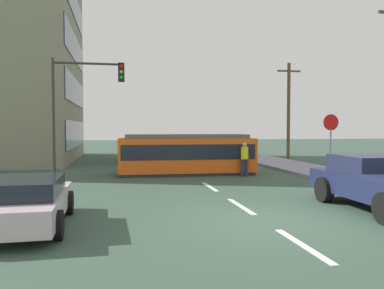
% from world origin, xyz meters
% --- Properties ---
extents(ground_plane, '(120.00, 120.00, 0.00)m').
position_xyz_m(ground_plane, '(0.00, 10.00, 0.00)').
color(ground_plane, '#364D3F').
extents(sidewalk_curb_right, '(3.20, 36.00, 0.14)m').
position_xyz_m(sidewalk_curb_right, '(6.80, 6.00, 0.07)').
color(sidewalk_curb_right, gray).
rests_on(sidewalk_curb_right, ground).
extents(lane_stripe_0, '(0.16, 2.40, 0.01)m').
position_xyz_m(lane_stripe_0, '(0.00, -2.00, 0.01)').
color(lane_stripe_0, silver).
rests_on(lane_stripe_0, ground).
extents(lane_stripe_1, '(0.16, 2.40, 0.01)m').
position_xyz_m(lane_stripe_1, '(0.00, 2.00, 0.01)').
color(lane_stripe_1, silver).
rests_on(lane_stripe_1, ground).
extents(lane_stripe_2, '(0.16, 2.40, 0.01)m').
position_xyz_m(lane_stripe_2, '(0.00, 6.00, 0.01)').
color(lane_stripe_2, silver).
rests_on(lane_stripe_2, ground).
extents(lane_stripe_3, '(0.16, 2.40, 0.01)m').
position_xyz_m(lane_stripe_3, '(0.00, 16.57, 0.01)').
color(lane_stripe_3, silver).
rests_on(lane_stripe_3, ground).
extents(lane_stripe_4, '(0.16, 2.40, 0.01)m').
position_xyz_m(lane_stripe_4, '(0.00, 22.57, 0.01)').
color(lane_stripe_4, silver).
rests_on(lane_stripe_4, ground).
extents(streetcar_tram, '(6.94, 2.71, 2.05)m').
position_xyz_m(streetcar_tram, '(-0.18, 10.57, 1.06)').
color(streetcar_tram, orange).
rests_on(streetcar_tram, ground).
extents(city_bus, '(2.58, 5.96, 1.84)m').
position_xyz_m(city_bus, '(-1.31, 18.51, 1.06)').
color(city_bus, '#3C3E92').
rests_on(city_bus, ground).
extents(pedestrian_crossing, '(0.50, 0.36, 1.67)m').
position_xyz_m(pedestrian_crossing, '(2.47, 9.01, 0.94)').
color(pedestrian_crossing, '#263050').
rests_on(pedestrian_crossing, ground).
extents(pickup_truck_parked, '(2.34, 5.03, 1.55)m').
position_xyz_m(pickup_truck_parked, '(3.81, 0.70, 0.80)').
color(pickup_truck_parked, '#1A2142').
rests_on(pickup_truck_parked, ground).
extents(parked_sedan_near, '(2.01, 4.30, 1.19)m').
position_xyz_m(parked_sedan_near, '(-5.80, 0.54, 0.62)').
color(parked_sedan_near, beige).
rests_on(parked_sedan_near, ground).
extents(stop_sign, '(0.76, 0.07, 2.88)m').
position_xyz_m(stop_sign, '(6.24, 7.61, 2.19)').
color(stop_sign, gray).
rests_on(stop_sign, sidewalk_curb_right).
extents(traffic_light_mast, '(3.16, 0.33, 5.43)m').
position_xyz_m(traffic_light_mast, '(-5.20, 8.75, 3.80)').
color(traffic_light_mast, '#333333').
rests_on(traffic_light_mast, ground).
extents(utility_pole_mid, '(1.80, 0.24, 7.22)m').
position_xyz_m(utility_pole_mid, '(8.96, 18.15, 3.79)').
color(utility_pole_mid, brown).
rests_on(utility_pole_mid, ground).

